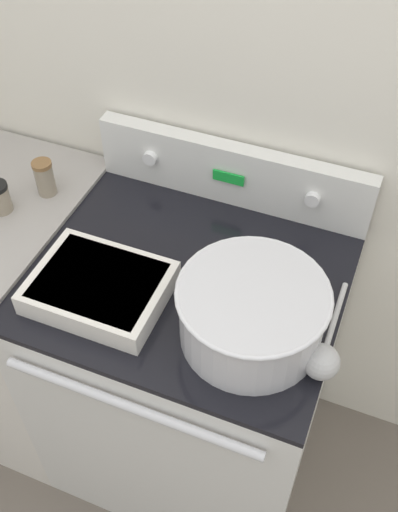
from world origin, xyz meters
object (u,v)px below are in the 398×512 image
casserole_dish (99,287)px  spice_jar_brown_cap (45,178)px  ladle (322,358)px  mixing_bowl (252,311)px

casserole_dish → spice_jar_brown_cap: bearing=139.1°
casserole_dish → ladle: 0.55m
ladle → spice_jar_brown_cap: spice_jar_brown_cap is taller
mixing_bowl → spice_jar_brown_cap: bearing=160.2°
mixing_bowl → casserole_dish: size_ratio=1.07×
mixing_bowl → spice_jar_brown_cap: 0.74m
mixing_bowl → spice_jar_brown_cap: mixing_bowl is taller
mixing_bowl → spice_jar_brown_cap: size_ratio=3.19×
ladle → spice_jar_brown_cap: 0.92m
mixing_bowl → ladle: size_ratio=1.11×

